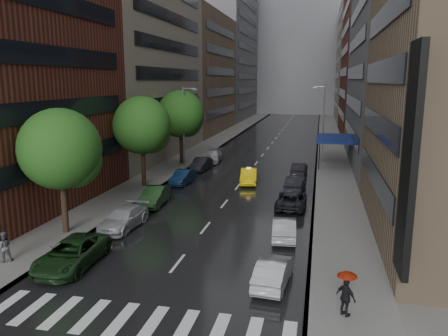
{
  "coord_description": "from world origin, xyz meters",
  "views": [
    {
      "loc": [
        7.33,
        -17.38,
        9.91
      ],
      "look_at": [
        0.0,
        15.9,
        3.0
      ],
      "focal_mm": 35.0,
      "sensor_mm": 36.0,
      "label": 1
    }
  ],
  "objects": [
    {
      "name": "parked_cars_right",
      "position": [
        5.4,
        15.64,
        0.68
      ],
      "size": [
        2.31,
        29.85,
        1.43
      ],
      "color": "#ADAEB3",
      "rests_on": "ground"
    },
    {
      "name": "sidewalk_right",
      "position": [
        9.0,
        50.0,
        0.07
      ],
      "size": [
        4.0,
        140.0,
        0.15
      ],
      "primitive_type": "cube",
      "color": "gray",
      "rests_on": "ground"
    },
    {
      "name": "crosswalk",
      "position": [
        0.2,
        -2.0,
        0.01
      ],
      "size": [
        13.15,
        2.8,
        0.01
      ],
      "color": "silver",
      "rests_on": "ground"
    },
    {
      "name": "buildings_left",
      "position": [
        -15.0,
        58.79,
        15.99
      ],
      "size": [
        8.0,
        108.0,
        38.0
      ],
      "color": "maroon",
      "rests_on": "ground"
    },
    {
      "name": "street_lamp_right",
      "position": [
        7.72,
        45.0,
        4.89
      ],
      "size": [
        1.74,
        0.22,
        9.0
      ],
      "color": "gray",
      "rests_on": "sidewalk_right"
    },
    {
      "name": "tree_near",
      "position": [
        -8.6,
        6.91,
        5.62
      ],
      "size": [
        5.15,
        5.15,
        8.21
      ],
      "color": "#382619",
      "rests_on": "ground"
    },
    {
      "name": "awning",
      "position": [
        8.98,
        35.0,
        3.13
      ],
      "size": [
        4.0,
        8.0,
        3.12
      ],
      "color": "navy",
      "rests_on": "sidewalk_right"
    },
    {
      "name": "tree_mid",
      "position": [
        -8.6,
        19.97,
        5.8
      ],
      "size": [
        5.32,
        5.32,
        8.48
      ],
      "color": "#382619",
      "rests_on": "ground"
    },
    {
      "name": "road",
      "position": [
        0.0,
        50.0,
        0.01
      ],
      "size": [
        14.0,
        140.0,
        0.01
      ],
      "primitive_type": "cube",
      "color": "black",
      "rests_on": "ground"
    },
    {
      "name": "taxi",
      "position": [
        0.78,
        23.56,
        0.72
      ],
      "size": [
        2.08,
        4.54,
        1.44
      ],
      "primitive_type": "imported",
      "rotation": [
        0.0,
        0.0,
        0.13
      ],
      "color": "yellow",
      "rests_on": "ground"
    },
    {
      "name": "street_lamp_left",
      "position": [
        -7.72,
        30.0,
        4.89
      ],
      "size": [
        1.74,
        0.22,
        9.0
      ],
      "color": "gray",
      "rests_on": "sidewalk_left"
    },
    {
      "name": "buildings_right",
      "position": [
        15.0,
        56.7,
        15.03
      ],
      "size": [
        8.05,
        109.1,
        36.0
      ],
      "color": "#937A5B",
      "rests_on": "ground"
    },
    {
      "name": "ground",
      "position": [
        0.0,
        0.0,
        0.0
      ],
      "size": [
        220.0,
        220.0,
        0.0
      ],
      "primitive_type": "plane",
      "color": "gray",
      "rests_on": "ground"
    },
    {
      "name": "parked_cars_left",
      "position": [
        -5.4,
        16.72,
        0.72
      ],
      "size": [
        2.65,
        36.59,
        1.48
      ],
      "color": "#173317",
      "rests_on": "ground"
    },
    {
      "name": "sidewalk_left",
      "position": [
        -9.0,
        50.0,
        0.07
      ],
      "size": [
        4.0,
        140.0,
        0.15
      ],
      "primitive_type": "cube",
      "color": "gray",
      "rests_on": "ground"
    },
    {
      "name": "ped_black_umbrella",
      "position": [
        -9.19,
        1.91,
        1.38
      ],
      "size": [
        1.04,
        1.03,
        2.09
      ],
      "color": "#535358",
      "rests_on": "sidewalk_left"
    },
    {
      "name": "tree_far",
      "position": [
        -8.6,
        31.39,
        5.98
      ],
      "size": [
        5.48,
        5.48,
        8.73
      ],
      "color": "#382619",
      "rests_on": "ground"
    },
    {
      "name": "ped_red_umbrella",
      "position": [
        8.7,
        0.11,
        1.33
      ],
      "size": [
        0.99,
        0.96,
        2.01
      ],
      "color": "black",
      "rests_on": "sidewalk_right"
    },
    {
      "name": "building_far",
      "position": [
        0.0,
        118.0,
        16.0
      ],
      "size": [
        40.0,
        14.0,
        32.0
      ],
      "primitive_type": "cube",
      "color": "slate",
      "rests_on": "ground"
    }
  ]
}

